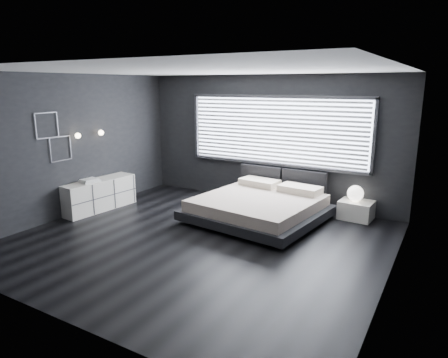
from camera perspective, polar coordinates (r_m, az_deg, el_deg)
The scene contains 12 objects.
room at distance 6.49m, azimuth -3.79°, elevation 2.80°, with size 6.04×6.00×2.80m.
window at distance 8.72m, azimuth 7.31°, elevation 6.82°, with size 4.14×0.09×1.52m.
headboard at distance 8.77m, azimuth 8.31°, elevation -0.09°, with size 1.96×0.16×0.52m.
sconce_near at distance 8.44m, azimuth -20.16°, elevation 5.83°, with size 0.18×0.11×0.11m.
sconce_far at distance 8.83m, azimuth -17.17°, elevation 6.35°, with size 0.18×0.11×0.11m.
wall_art_upper at distance 8.12m, azimuth -23.98°, elevation 7.01°, with size 0.01×0.48×0.48m.
wall_art_lower at distance 8.32m, azimuth -22.29°, elevation 4.02°, with size 0.01×0.48×0.48m.
bed at distance 7.80m, azimuth 5.00°, elevation -3.91°, with size 2.57×2.48×0.60m.
nightstand at distance 8.29m, azimuth 18.35°, elevation -4.21°, with size 0.62×0.52×0.36m, color white.
orb_lamp at distance 8.19m, azimuth 18.26°, elevation -1.96°, with size 0.31×0.31×0.31m, color white.
dresser at distance 8.81m, azimuth -17.40°, elevation -2.15°, with size 0.60×1.65×0.65m.
book_stack at distance 8.57m, azimuth -18.63°, elevation -0.20°, with size 0.34×0.40×0.07m.
Camera 1 is at (3.58, -5.29, 2.59)m, focal length 32.00 mm.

